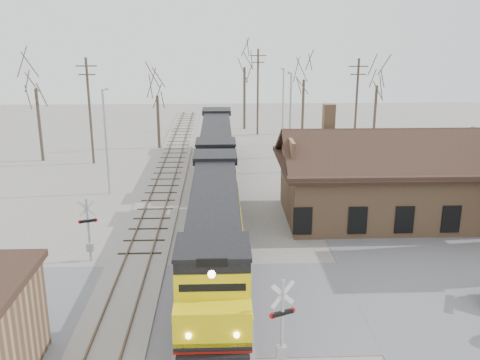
# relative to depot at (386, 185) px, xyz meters

# --- Properties ---
(ground) EXTENTS (140.00, 140.00, 0.00)m
(ground) POSITION_rel_depot_xyz_m (-11.99, -12.00, -2.41)
(ground) COLOR #A5A095
(ground) RESTS_ON ground
(road) EXTENTS (60.00, 9.00, 0.03)m
(road) POSITION_rel_depot_xyz_m (-11.99, -12.00, -2.39)
(road) COLOR slate
(road) RESTS_ON ground
(track_main) EXTENTS (3.40, 90.00, 0.24)m
(track_main) POSITION_rel_depot_xyz_m (-11.99, 3.00, -2.34)
(track_main) COLOR #A5A095
(track_main) RESTS_ON ground
(track_siding) EXTENTS (3.40, 90.00, 0.24)m
(track_siding) POSITION_rel_depot_xyz_m (-16.49, 3.00, -2.34)
(track_siding) COLOR #A5A095
(track_siding) RESTS_ON ground
(depot) EXTENTS (15.20, 9.31, 7.90)m
(depot) POSITION_rel_depot_xyz_m (0.00, 0.00, 0.00)
(depot) COLOR #A07653
(depot) RESTS_ON ground
(locomotive_lead) EXTENTS (3.05, 20.41, 4.53)m
(locomotive_lead) POSITION_rel_depot_xyz_m (-11.99, -8.24, -0.03)
(locomotive_lead) COLOR black
(locomotive_lead) RESTS_ON ground
(locomotive_trailing) EXTENTS (3.05, 20.41, 4.29)m
(locomotive_trailing) POSITION_rel_depot_xyz_m (-11.99, 12.44, -0.03)
(locomotive_trailing) COLOR black
(locomotive_trailing) RESTS_ON ground
(crossbuck_near) EXTENTS (1.07, 0.54, 3.98)m
(crossbuck_near) POSITION_rel_depot_xyz_m (-9.32, -17.36, -0.53)
(crossbuck_near) COLOR #A5A8AD
(crossbuck_near) RESTS_ON ground
(crossbuck_far) EXTENTS (1.05, 0.42, 3.79)m
(crossbuck_far) POSITION_rel_depot_xyz_m (-19.21, -6.64, -0.61)
(crossbuck_far) COLOR #A5A8AD
(crossbuck_far) RESTS_ON ground
(streetlight_a) EXTENTS (0.25, 2.04, 8.44)m
(streetlight_a) POSITION_rel_depot_xyz_m (-20.68, 6.50, 2.34)
(streetlight_a) COLOR #A5A8AD
(streetlight_a) RESTS_ON ground
(streetlight_b) EXTENTS (0.25, 2.04, 9.16)m
(streetlight_b) POSITION_rel_depot_xyz_m (-5.26, 12.53, 2.71)
(streetlight_b) COLOR #A5A8AD
(streetlight_b) RESTS_ON ground
(streetlight_c) EXTENTS (0.25, 2.04, 8.61)m
(streetlight_c) POSITION_rel_depot_xyz_m (-4.54, 24.42, 2.43)
(streetlight_c) COLOR #A5A8AD
(streetlight_c) RESTS_ON ground
(utility_pole_a) EXTENTS (2.00, 0.24, 10.28)m
(utility_pole_a) POSITION_rel_depot_xyz_m (-24.19, 16.41, 2.96)
(utility_pole_a) COLOR #382D23
(utility_pole_a) RESTS_ON ground
(utility_pole_b) EXTENTS (2.00, 0.24, 10.46)m
(utility_pole_b) POSITION_rel_depot_xyz_m (-6.96, 30.40, 3.05)
(utility_pole_b) COLOR #382D23
(utility_pole_b) RESTS_ON ground
(utility_pole_c) EXTENTS (2.00, 0.24, 9.98)m
(utility_pole_c) POSITION_rel_depot_xyz_m (2.42, 19.02, 2.81)
(utility_pole_c) COLOR #382D23
(utility_pole_c) RESTS_ON ground
(tree_a) EXTENTS (4.82, 4.82, 11.80)m
(tree_a) POSITION_rel_depot_xyz_m (-29.58, 17.73, 6.00)
(tree_a) COLOR #382D23
(tree_a) RESTS_ON ground
(tree_b) EXTENTS (3.87, 3.87, 9.49)m
(tree_b) POSITION_rel_depot_xyz_m (-18.45, 23.24, 4.34)
(tree_b) COLOR #382D23
(tree_b) RESTS_ON ground
(tree_c) EXTENTS (5.34, 5.34, 13.08)m
(tree_c) POSITION_rel_depot_xyz_m (-8.42, 34.30, 6.92)
(tree_c) COLOR #382D23
(tree_c) RESTS_ON ground
(tree_d) EXTENTS (4.50, 4.50, 11.03)m
(tree_d) POSITION_rel_depot_xyz_m (-1.26, 30.72, 5.44)
(tree_d) COLOR #382D23
(tree_d) RESTS_ON ground
(tree_e) EXTENTS (4.38, 4.38, 10.74)m
(tree_e) POSITION_rel_depot_xyz_m (6.30, 25.38, 5.24)
(tree_e) COLOR #382D23
(tree_e) RESTS_ON ground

